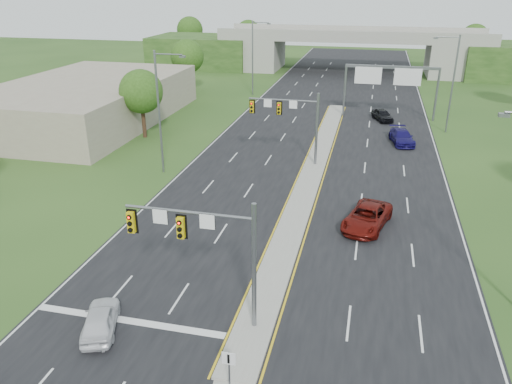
{
  "coord_description": "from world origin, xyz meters",
  "views": [
    {
      "loc": [
        4.9,
        -20.25,
        16.44
      ],
      "look_at": [
        -2.39,
        10.49,
        3.0
      ],
      "focal_mm": 35.0,
      "sensor_mm": 36.0,
      "label": 1
    }
  ],
  "objects": [
    {
      "name": "ground",
      "position": [
        0.0,
        0.0,
        0.0
      ],
      "size": [
        240.0,
        240.0,
        0.0
      ],
      "primitive_type": "plane",
      "color": "#244317",
      "rests_on": "ground"
    },
    {
      "name": "road",
      "position": [
        0.0,
        35.0,
        0.01
      ],
      "size": [
        24.0,
        160.0,
        0.02
      ],
      "primitive_type": "cube",
      "color": "black",
      "rests_on": "ground"
    },
    {
      "name": "median",
      "position": [
        0.0,
        23.0,
        0.1
      ],
      "size": [
        2.0,
        54.0,
        0.16
      ],
      "primitive_type": "cube",
      "color": "gray",
      "rests_on": "road"
    },
    {
      "name": "median_nose",
      "position": [
        0.0,
        -4.0,
        0.1
      ],
      "size": [
        2.0,
        2.0,
        0.16
      ],
      "primitive_type": "cone",
      "color": "gray",
      "rests_on": "road"
    },
    {
      "name": "lane_markings",
      "position": [
        -0.6,
        28.91,
        0.02
      ],
      "size": [
        23.72,
        160.0,
        0.01
      ],
      "color": "gold",
      "rests_on": "road"
    },
    {
      "name": "signal_mast_near",
      "position": [
        -2.26,
        -0.07,
        4.73
      ],
      "size": [
        6.62,
        0.6,
        7.0
      ],
      "color": "slate",
      "rests_on": "ground"
    },
    {
      "name": "signal_mast_far",
      "position": [
        -2.26,
        24.93,
        4.73
      ],
      "size": [
        6.62,
        0.6,
        7.0
      ],
      "color": "slate",
      "rests_on": "ground"
    },
    {
      "name": "keep_right_sign",
      "position": [
        0.0,
        -4.53,
        1.52
      ],
      "size": [
        0.6,
        0.13,
        2.2
      ],
      "color": "slate",
      "rests_on": "ground"
    },
    {
      "name": "sign_gantry",
      "position": [
        6.68,
        44.92,
        5.24
      ],
      "size": [
        11.58,
        0.44,
        6.67
      ],
      "color": "slate",
      "rests_on": "ground"
    },
    {
      "name": "overpass",
      "position": [
        0.0,
        80.0,
        3.55
      ],
      "size": [
        80.0,
        14.0,
        8.1
      ],
      "color": "gray",
      "rests_on": "ground"
    },
    {
      "name": "lightpole_l_mid",
      "position": [
        -13.3,
        20.0,
        6.1
      ],
      "size": [
        2.85,
        0.25,
        11.0
      ],
      "color": "slate",
      "rests_on": "ground"
    },
    {
      "name": "lightpole_l_far",
      "position": [
        -13.3,
        55.0,
        6.1
      ],
      "size": [
        2.85,
        0.25,
        11.0
      ],
      "color": "slate",
      "rests_on": "ground"
    },
    {
      "name": "lightpole_r_far",
      "position": [
        13.3,
        40.0,
        6.1
      ],
      "size": [
        2.85,
        0.25,
        11.0
      ],
      "color": "slate",
      "rests_on": "ground"
    },
    {
      "name": "tree_l_near",
      "position": [
        -20.0,
        30.0,
        5.18
      ],
      "size": [
        4.8,
        4.8,
        7.6
      ],
      "color": "#382316",
      "rests_on": "ground"
    },
    {
      "name": "tree_l_mid",
      "position": [
        -24.0,
        55.0,
        5.51
      ],
      "size": [
        5.2,
        5.2,
        8.12
      ],
      "color": "#382316",
      "rests_on": "ground"
    },
    {
      "name": "tree_back_a",
      "position": [
        -38.0,
        94.0,
        5.84
      ],
      "size": [
        6.0,
        6.0,
        8.85
      ],
      "color": "#382316",
      "rests_on": "ground"
    },
    {
      "name": "tree_back_b",
      "position": [
        -24.0,
        94.0,
        5.51
      ],
      "size": [
        5.6,
        5.6,
        8.32
      ],
      "color": "#382316",
      "rests_on": "ground"
    },
    {
      "name": "tree_back_c",
      "position": [
        24.0,
        94.0,
        5.51
      ],
      "size": [
        5.6,
        5.6,
        8.32
      ],
      "color": "#382316",
      "rests_on": "ground"
    },
    {
      "name": "commercial_building",
      "position": [
        -30.0,
        35.0,
        2.5
      ],
      "size": [
        18.0,
        30.0,
        5.0
      ],
      "primitive_type": "cube",
      "color": "gray",
      "rests_on": "ground"
    },
    {
      "name": "car_white",
      "position": [
        -7.52,
        -2.0,
        0.69
      ],
      "size": [
        2.85,
        4.24,
        1.34
      ],
      "primitive_type": "imported",
      "rotation": [
        0.0,
        0.0,
        3.5
      ],
      "color": "silver",
      "rests_on": "road"
    },
    {
      "name": "car_far_a",
      "position": [
        5.22,
        12.9,
        0.8
      ],
      "size": [
        3.91,
        6.05,
        1.55
      ],
      "primitive_type": "imported",
      "rotation": [
        0.0,
        0.0,
        -0.26
      ],
      "color": "#570D08",
      "rests_on": "road"
    },
    {
      "name": "car_far_b",
      "position": [
        8.28,
        34.18,
        0.76
      ],
      "size": [
        3.03,
        5.4,
        1.48
      ],
      "primitive_type": "imported",
      "rotation": [
        0.0,
        0.0,
        0.2
      ],
      "color": "#130D4F",
      "rests_on": "road"
    },
    {
      "name": "car_far_c",
      "position": [
        6.2,
        43.62,
        0.74
      ],
      "size": [
        3.14,
        4.52,
        1.43
      ],
      "primitive_type": "imported",
      "rotation": [
        0.0,
        0.0,
        0.38
      ],
      "color": "black",
      "rests_on": "road"
    }
  ]
}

